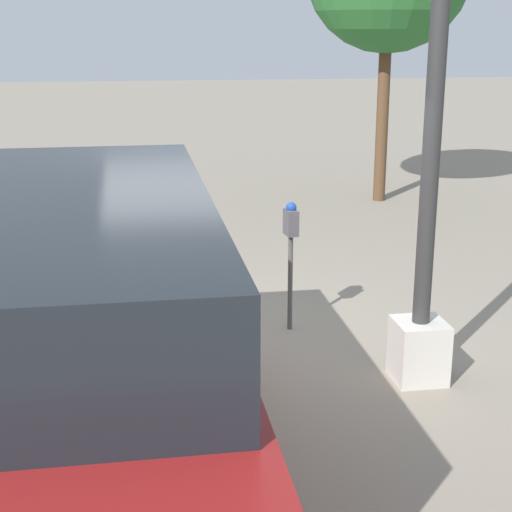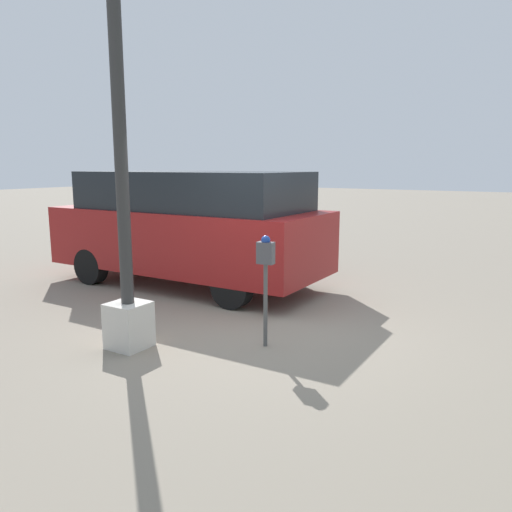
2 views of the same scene
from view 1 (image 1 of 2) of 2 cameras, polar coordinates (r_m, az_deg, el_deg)
ground_plane at (r=7.70m, az=-1.02°, el=-6.82°), size 80.00×80.00×0.00m
parking_meter_near at (r=7.90m, az=2.55°, el=1.42°), size 0.21×0.13×1.35m
lamp_post at (r=6.62m, az=12.71°, el=8.66°), size 0.44×0.44×6.73m
parked_van at (r=5.10m, az=-13.82°, el=-6.30°), size 5.03×2.03×2.05m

